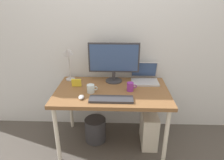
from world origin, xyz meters
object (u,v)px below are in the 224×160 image
photo_frame (76,83)px  desk (112,95)px  monitor (114,60)px  computer_tower (149,128)px  mouse (81,97)px  wastebasket (95,130)px  glass_cup (91,89)px  coffee_mug (130,87)px  desk_lamp (68,56)px  laptop (144,77)px  keyboard (111,99)px

photo_frame → desk: bearing=-10.4°
monitor → computer_tower: monitor is taller
monitor → mouse: (-0.32, -0.46, -0.26)m
monitor → wastebasket: 0.90m
mouse → wastebasket: size_ratio=0.30×
glass_cup → photo_frame: bearing=142.5°
desk → photo_frame: photo_frame is taller
coffee_mug → photo_frame: coffee_mug is taller
photo_frame → wastebasket: bearing=-6.8°
glass_cup → computer_tower: glass_cup is taller
glass_cup → computer_tower: 0.88m
desk → coffee_mug: (0.20, -0.01, 0.11)m
wastebasket → coffee_mug: bearing=-8.8°
coffee_mug → photo_frame: 0.62m
desk_lamp → photo_frame: (0.12, -0.17, -0.26)m
monitor → laptop: size_ratio=1.86×
glass_cup → desk_lamp: bearing=134.0°
mouse → glass_cup: (0.08, 0.15, 0.03)m
desk → desk_lamp: (-0.53, 0.25, 0.37)m
desk_lamp → laptop: bearing=1.2°
keyboard → computer_tower: keyboard is taller
wastebasket → photo_frame: bearing=173.2°
monitor → desk_lamp: (-0.54, 0.00, 0.04)m
desk_lamp → glass_cup: bearing=-46.0°
coffee_mug → photo_frame: bearing=171.9°
photo_frame → computer_tower: bearing=-3.8°
monitor → wastebasket: size_ratio=1.99×
monitor → glass_cup: (-0.24, -0.31, -0.23)m
desk_lamp → coffee_mug: (0.73, -0.26, -0.26)m
monitor → computer_tower: size_ratio=1.42×
desk → coffee_mug: size_ratio=11.52×
monitor → glass_cup: monitor is taller
desk → coffee_mug: 0.23m
desk_lamp → desk: bearing=-25.0°
desk → glass_cup: glass_cup is taller
keyboard → photo_frame: photo_frame is taller
desk → laptop: laptop is taller
desk → mouse: bearing=-145.1°
glass_cup → keyboard: bearing=-37.8°
desk → mouse: (-0.30, -0.21, 0.08)m
coffee_mug → wastebasket: 0.75m
glass_cup → photo_frame: size_ratio=1.07×
laptop → keyboard: (-0.39, -0.50, -0.05)m
photo_frame → coffee_mug: bearing=-8.1°
keyboard → glass_cup: glass_cup is taller
monitor → desk_lamp: 0.54m
laptop → keyboard: bearing=-127.9°
desk → monitor: monitor is taller
laptop → computer_tower: laptop is taller
monitor → photo_frame: (-0.42, -0.17, -0.22)m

